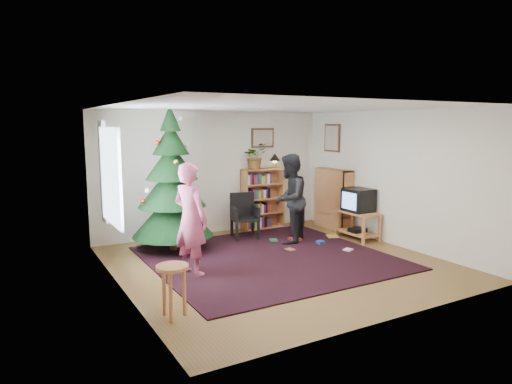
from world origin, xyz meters
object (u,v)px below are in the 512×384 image
bookshelf_back (263,198)px  bookshelf_right (334,199)px  table_lamp (275,158)px  picture_back (263,138)px  picture_right (332,138)px  christmas_tree (172,191)px  armchair (243,214)px  person_by_chair (289,199)px  potted_plant (255,156)px  stool (173,277)px  tv_stand (358,223)px  person_standing (191,219)px  crt_tv (358,200)px

bookshelf_back → bookshelf_right: size_ratio=1.00×
table_lamp → picture_back: bearing=149.6°
picture_back → picture_right: size_ratio=0.92×
christmas_tree → armchair: size_ratio=2.88×
person_by_chair → potted_plant: 1.54m
armchair → person_by_chair: 1.05m
stool → person_by_chair: bearing=35.5°
stool → table_lamp: size_ratio=1.99×
table_lamp → tv_stand: bearing=-64.5°
picture_back → stool: 5.19m
bookshelf_right → picture_right: bearing=-27.4°
christmas_tree → picture_back: bearing=21.1°
tv_stand → table_lamp: 2.28m
tv_stand → table_lamp: table_lamp is taller
stool → bookshelf_back: bearing=47.2°
tv_stand → armchair: size_ratio=0.95×
stool → potted_plant: bearing=49.0°
christmas_tree → person_standing: size_ratio=1.52×
bookshelf_back → stool: size_ratio=2.06×
bookshelf_right → table_lamp: (-0.96, 0.85, 0.85)m
picture_back → bookshelf_back: size_ratio=0.42×
picture_right → table_lamp: 1.32m
picture_right → table_lamp: picture_right is taller
tv_stand → person_standing: size_ratio=0.50×
person_standing → armchair: bearing=-70.1°
picture_back → picture_right: 1.51m
christmas_tree → person_by_chair: 2.19m
christmas_tree → crt_tv: size_ratio=5.02×
bookshelf_back → person_by_chair: bearing=-98.9°
picture_right → christmas_tree: 3.82m
christmas_tree → armchair: 1.64m
picture_back → crt_tv: size_ratio=1.07×
potted_plant → armchair: bearing=-136.2°
person_standing → picture_back: bearing=-71.4°
crt_tv → person_by_chair: bearing=163.5°
person_standing → potted_plant: size_ratio=3.09×
tv_stand → potted_plant: (-1.34, 1.76, 1.25)m
picture_right → person_by_chair: size_ratio=0.35×
bookshelf_right → person_by_chair: size_ratio=0.77×
christmas_tree → bookshelf_back: size_ratio=1.99×
crt_tv → person_by_chair: (-1.35, 0.40, 0.07)m
bookshelf_back → potted_plant: size_ratio=2.37×
picture_back → armchair: (-0.87, -0.71, -1.47)m
picture_right → stool: size_ratio=0.95×
christmas_tree → table_lamp: christmas_tree is taller
christmas_tree → tv_stand: christmas_tree is taller
person_standing → table_lamp: bearing=-75.5°
picture_right → christmas_tree: size_ratio=0.23×
bookshelf_right → person_standing: person_standing is taller
tv_stand → armchair: armchair is taller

